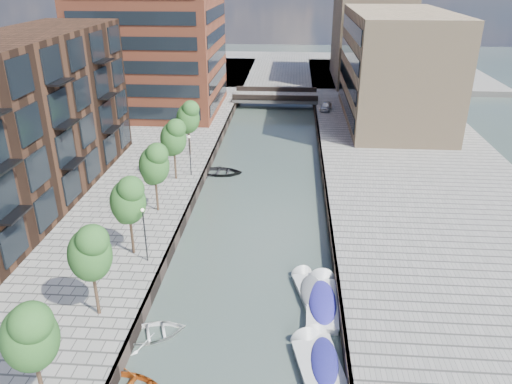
# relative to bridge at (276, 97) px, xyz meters

# --- Properties ---
(water) EXTENTS (300.00, 300.00, 0.00)m
(water) POSITION_rel_bridge_xyz_m (0.00, -32.00, -1.39)
(water) COLOR #38473F
(water) RESTS_ON ground
(quay_right) EXTENTS (20.00, 140.00, 1.00)m
(quay_right) POSITION_rel_bridge_xyz_m (16.00, -32.00, -0.89)
(quay_right) COLOR gray
(quay_right) RESTS_ON ground
(quay_wall_left) EXTENTS (0.25, 140.00, 1.00)m
(quay_wall_left) POSITION_rel_bridge_xyz_m (-6.10, -32.00, -0.89)
(quay_wall_left) COLOR #332823
(quay_wall_left) RESTS_ON ground
(quay_wall_right) EXTENTS (0.25, 140.00, 1.00)m
(quay_wall_right) POSITION_rel_bridge_xyz_m (6.10, -32.00, -0.89)
(quay_wall_right) COLOR #332823
(quay_wall_right) RESTS_ON ground
(far_closure) EXTENTS (80.00, 40.00, 1.00)m
(far_closure) POSITION_rel_bridge_xyz_m (0.00, 28.00, -0.89)
(far_closure) COLOR gray
(far_closure) RESTS_ON ground
(tan_block_near) EXTENTS (12.00, 25.00, 14.00)m
(tan_block_near) POSITION_rel_bridge_xyz_m (16.00, -10.00, 6.61)
(tan_block_near) COLOR tan
(tan_block_near) RESTS_ON quay_right
(tan_block_far) EXTENTS (12.00, 20.00, 16.00)m
(tan_block_far) POSITION_rel_bridge_xyz_m (16.00, 16.00, 7.61)
(tan_block_far) COLOR tan
(tan_block_far) RESTS_ON quay_right
(bridge) EXTENTS (13.00, 6.00, 1.30)m
(bridge) POSITION_rel_bridge_xyz_m (0.00, 0.00, 0.00)
(bridge) COLOR gray
(bridge) RESTS_ON ground
(tree_1) EXTENTS (2.50, 2.50, 5.95)m
(tree_1) POSITION_rel_bridge_xyz_m (-8.50, -61.00, 3.92)
(tree_1) COLOR #382619
(tree_1) RESTS_ON quay_left
(tree_2) EXTENTS (2.50, 2.50, 5.95)m
(tree_2) POSITION_rel_bridge_xyz_m (-8.50, -54.00, 3.92)
(tree_2) COLOR #382619
(tree_2) RESTS_ON quay_left
(tree_3) EXTENTS (2.50, 2.50, 5.95)m
(tree_3) POSITION_rel_bridge_xyz_m (-8.50, -47.00, 3.92)
(tree_3) COLOR #382619
(tree_3) RESTS_ON quay_left
(tree_4) EXTENTS (2.50, 2.50, 5.95)m
(tree_4) POSITION_rel_bridge_xyz_m (-8.50, -40.00, 3.92)
(tree_4) COLOR #382619
(tree_4) RESTS_ON quay_left
(tree_5) EXTENTS (2.50, 2.50, 5.95)m
(tree_5) POSITION_rel_bridge_xyz_m (-8.50, -33.00, 3.92)
(tree_5) COLOR #382619
(tree_5) RESTS_ON quay_left
(tree_6) EXTENTS (2.50, 2.50, 5.95)m
(tree_6) POSITION_rel_bridge_xyz_m (-8.50, -26.00, 3.92)
(tree_6) COLOR #382619
(tree_6) RESTS_ON quay_left
(lamp_1) EXTENTS (0.24, 0.24, 4.12)m
(lamp_1) POSITION_rel_bridge_xyz_m (-7.20, -48.00, 2.12)
(lamp_1) COLOR black
(lamp_1) RESTS_ON quay_left
(lamp_2) EXTENTS (0.24, 0.24, 4.12)m
(lamp_2) POSITION_rel_bridge_xyz_m (-7.20, -32.00, 2.12)
(lamp_2) COLOR black
(lamp_2) RESTS_ON quay_left
(sloop_3) EXTENTS (4.82, 4.16, 0.84)m
(sloop_3) POSITION_rel_bridge_xyz_m (-5.15, -54.60, -1.39)
(sloop_3) COLOR white
(sloop_3) RESTS_ON ground
(sloop_4) EXTENTS (4.82, 3.51, 0.98)m
(sloop_4) POSITION_rel_bridge_xyz_m (-4.69, -29.11, -1.39)
(sloop_4) COLOR black
(sloop_4) RESTS_ON ground
(motorboat_0) EXTENTS (2.56, 5.06, 1.61)m
(motorboat_0) POSITION_rel_bridge_xyz_m (4.79, -56.01, -1.19)
(motorboat_0) COLOR silver
(motorboat_0) RESTS_ON ground
(motorboat_2) EXTENTS (2.99, 5.64, 1.79)m
(motorboat_2) POSITION_rel_bridge_xyz_m (4.37, -56.47, -1.29)
(motorboat_2) COLOR silver
(motorboat_2) RESTS_ON ground
(motorboat_3) EXTENTS (2.19, 5.75, 1.89)m
(motorboat_3) POSITION_rel_bridge_xyz_m (5.03, -50.64, -1.16)
(motorboat_3) COLOR white
(motorboat_3) RESTS_ON ground
(motorboat_4) EXTENTS (2.65, 4.83, 1.53)m
(motorboat_4) POSITION_rel_bridge_xyz_m (4.23, -49.53, -1.20)
(motorboat_4) COLOR silver
(motorboat_4) RESTS_ON ground
(car) EXTENTS (2.01, 3.71, 1.20)m
(car) POSITION_rel_bridge_xyz_m (7.53, -6.07, 0.21)
(car) COLOR silver
(car) RESTS_ON quay_right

